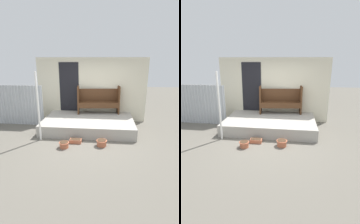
% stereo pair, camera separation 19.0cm
% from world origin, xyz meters
% --- Properties ---
extents(ground_plane, '(24.00, 24.00, 0.00)m').
position_xyz_m(ground_plane, '(0.00, 0.00, 0.00)').
color(ground_plane, '#666056').
extents(porch_slab, '(3.29, 1.97, 0.40)m').
position_xyz_m(porch_slab, '(-0.06, 0.99, 0.20)').
color(porch_slab, '#A8A399').
rests_on(porch_slab, ground_plane).
extents(house_wall, '(4.49, 0.08, 2.60)m').
position_xyz_m(house_wall, '(-0.10, 2.00, 1.30)').
color(house_wall, beige).
rests_on(house_wall, ground_plane).
extents(fence_corrugated, '(2.64, 0.05, 1.58)m').
position_xyz_m(fence_corrugated, '(-3.18, 1.20, 0.79)').
color(fence_corrugated, '#ADB2B7').
rests_on(fence_corrugated, ground_plane).
extents(support_post, '(0.06, 0.06, 2.18)m').
position_xyz_m(support_post, '(-1.51, -0.12, 1.09)').
color(support_post, white).
rests_on(support_post, ground_plane).
extents(bench, '(1.70, 0.57, 1.11)m').
position_xyz_m(bench, '(0.26, 1.74, 0.97)').
color(bench, '#4C2D19').
rests_on(bench, porch_slab).
extents(flower_pot_left, '(0.30, 0.30, 0.18)m').
position_xyz_m(flower_pot_left, '(-0.63, -0.56, 0.10)').
color(flower_pot_left, '#B26042').
rests_on(flower_pot_left, ground_plane).
extents(flower_pot_middle, '(0.33, 0.33, 0.19)m').
position_xyz_m(flower_pot_middle, '(0.48, -0.35, 0.11)').
color(flower_pot_middle, '#B26042').
rests_on(flower_pot_middle, ground_plane).
extents(planter_box_rect, '(0.37, 0.21, 0.13)m').
position_xyz_m(planter_box_rect, '(-0.34, -0.22, 0.06)').
color(planter_box_rect, '#B76647').
rests_on(planter_box_rect, ground_plane).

